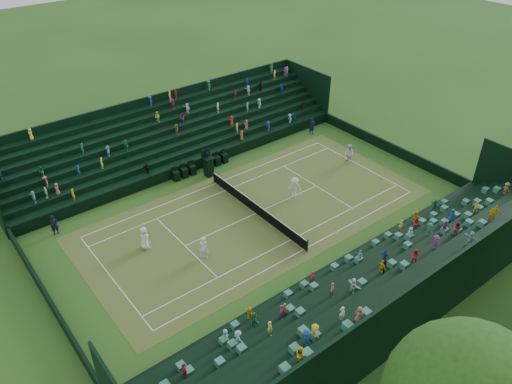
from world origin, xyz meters
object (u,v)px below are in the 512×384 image
umpire_chair (208,164)px  player_far_west (349,154)px  tennis_net (256,208)px  player_near_west (144,238)px  player_near_east (204,247)px  player_far_east (294,187)px

umpire_chair → player_far_west: umpire_chair is taller
tennis_net → player_far_west: size_ratio=6.34×
player_near_west → player_far_west: player_far_west is taller
umpire_chair → player_far_west: size_ratio=1.45×
umpire_chair → player_near_east: 10.82m
tennis_net → player_far_east: bearing=89.8°
umpire_chair → player_near_east: (8.85, -6.22, -0.24)m
player_near_west → player_far_east: size_ratio=1.03×
tennis_net → player_near_west: (-1.52, -8.69, 0.37)m
tennis_net → player_far_east: player_far_east is taller
tennis_net → umpire_chair: (-6.97, 0.25, 0.61)m
player_near_east → player_far_east: (-1.87, 9.90, -0.02)m
umpire_chair → player_far_east: umpire_chair is taller
player_near_east → player_far_west: 17.63m
tennis_net → player_far_east: size_ratio=6.68×
umpire_chair → tennis_net: bearing=-2.0°
tennis_net → player_far_east: 3.94m
player_near_west → tennis_net: bearing=-113.6°
player_near_west → player_far_east: (1.53, 12.61, -0.03)m
tennis_net → player_far_west: bearing=95.3°
tennis_net → player_near_west: player_near_west is taller
tennis_net → player_near_west: 8.83m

